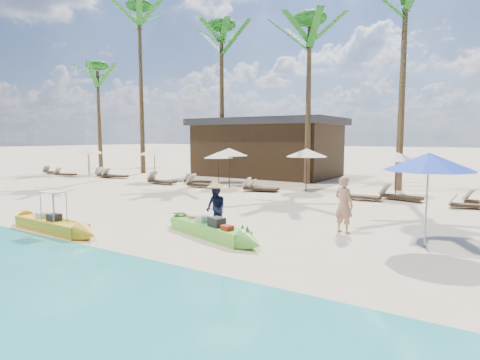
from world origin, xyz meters
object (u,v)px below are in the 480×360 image
Objects in this scene: tourist at (344,205)px; green_canoe at (209,230)px; yellow_canoe at (51,225)px; blue_umbrella at (429,162)px.

green_canoe is at bearing 57.09° from tourist.
tourist is at bearing 56.02° from green_canoe.
green_canoe is 0.99× the size of yellow_canoe.
green_canoe is 4.98m from yellow_canoe.
yellow_canoe is at bearing -156.38° from blue_umbrella.
blue_umbrella is (10.04, 4.39, 2.07)m from yellow_canoe.
yellow_canoe is at bearing -137.91° from green_canoe.
blue_umbrella is at bearing 39.41° from green_canoe.
blue_umbrella is (5.53, 2.28, 2.06)m from green_canoe.
yellow_canoe is 9.05m from tourist.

